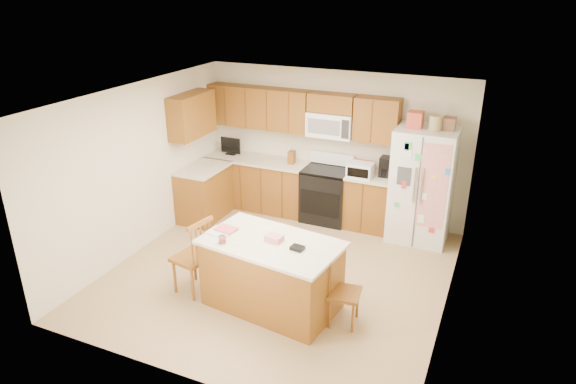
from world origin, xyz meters
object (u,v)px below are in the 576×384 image
at_px(stove, 326,194).
at_px(island, 272,274).
at_px(refrigerator, 422,184).
at_px(windsor_chair_right, 342,292).
at_px(windsor_chair_left, 194,257).
at_px(windsor_chair_back, 292,251).

bearing_deg(stove, island, -85.04).
relative_size(stove, refrigerator, 0.55).
bearing_deg(windsor_chair_right, refrigerator, 80.73).
height_order(stove, windsor_chair_left, stove).
xyz_separation_m(island, windsor_chair_right, (0.92, 0.02, -0.04)).
height_order(stove, island, stove).
bearing_deg(island, refrigerator, 62.77).
bearing_deg(refrigerator, windsor_chair_right, -99.27).
bearing_deg(windsor_chair_back, stove, 96.09).
relative_size(island, windsor_chair_left, 1.68).
xyz_separation_m(stove, windsor_chair_back, (0.21, -1.98, -0.06)).
xyz_separation_m(island, windsor_chair_left, (-1.07, -0.10, 0.04)).
bearing_deg(windsor_chair_left, stove, 73.17).
bearing_deg(island, stove, 94.96).
bearing_deg(stove, windsor_chair_left, -106.83).
distance_m(island, windsor_chair_left, 1.07).
height_order(stove, windsor_chair_back, stove).
xyz_separation_m(windsor_chair_back, windsor_chair_right, (0.94, -0.67, 0.01)).
bearing_deg(windsor_chair_left, refrigerator, 48.33).
xyz_separation_m(island, windsor_chair_back, (-0.02, 0.69, -0.04)).
bearing_deg(windsor_chair_left, island, 5.46).
bearing_deg(stove, refrigerator, -2.30).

